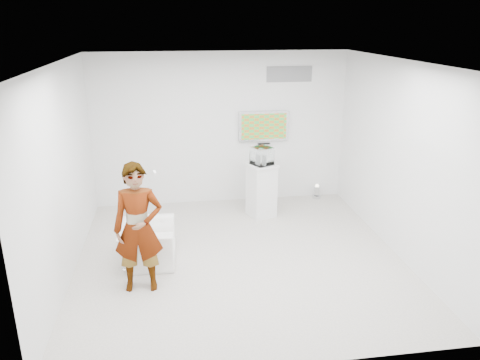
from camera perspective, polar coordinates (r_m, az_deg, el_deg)
The scene contains 10 objects.
room at distance 6.88m, azimuth -0.09°, elevation 1.65°, with size 5.01×5.01×3.00m.
tv at distance 9.35m, azimuth 2.90°, elevation 6.59°, with size 1.00×0.08×0.60m, color #BBBBC0.
logo_decal at distance 9.34m, azimuth 6.04°, elevation 12.71°, with size 0.90×0.02×0.30m, color slate.
person at distance 6.43m, azimuth -12.28°, elevation -5.76°, with size 0.66×0.43×1.81m, color white.
armchair at distance 7.36m, azimuth -11.16°, elevation -7.62°, with size 0.92×0.80×0.60m, color white.
pedestal at distance 8.81m, azimuth 2.62°, elevation -1.25°, with size 0.49×0.49×1.02m, color silver.
floor_uplight at distance 9.92m, azimuth 9.34°, elevation -1.38°, with size 0.18×0.18×0.29m, color silver.
vitrine at distance 8.60m, azimuth 2.69°, elevation 2.95°, with size 0.33×0.33×0.33m, color silver.
console at distance 8.62m, azimuth 2.68°, elevation 2.53°, with size 0.04×0.14×0.20m, color silver.
wii_remote at distance 6.29m, azimuth -10.36°, elevation 0.89°, with size 0.03×0.12×0.03m, color silver.
Camera 1 is at (-0.96, -6.50, 3.55)m, focal length 35.00 mm.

